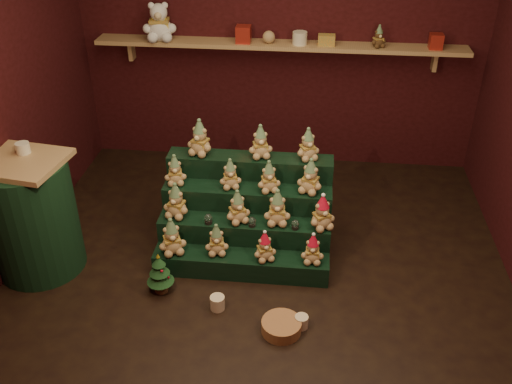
# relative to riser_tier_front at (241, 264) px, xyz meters

# --- Properties ---
(ground) EXTENTS (4.00, 4.00, 0.00)m
(ground) POSITION_rel_riser_tier_front_xyz_m (0.14, 0.01, -0.09)
(ground) COLOR black
(ground) RESTS_ON ground
(back_wall) EXTENTS (4.00, 0.10, 2.80)m
(back_wall) POSITION_rel_riser_tier_front_xyz_m (0.14, 2.06, 1.31)
(back_wall) COLOR black
(back_wall) RESTS_ON ground
(front_wall) EXTENTS (4.00, 0.10, 2.80)m
(front_wall) POSITION_rel_riser_tier_front_xyz_m (0.14, -2.04, 1.31)
(front_wall) COLOR black
(front_wall) RESTS_ON ground
(back_shelf) EXTENTS (3.60, 0.26, 0.24)m
(back_shelf) POSITION_rel_riser_tier_front_xyz_m (0.14, 1.88, 1.20)
(back_shelf) COLOR #A88454
(back_shelf) RESTS_ON ground
(riser_tier_front) EXTENTS (1.40, 0.22, 0.18)m
(riser_tier_front) POSITION_rel_riser_tier_front_xyz_m (0.00, 0.00, 0.00)
(riser_tier_front) COLOR black
(riser_tier_front) RESTS_ON ground
(riser_tier_midfront) EXTENTS (1.40, 0.22, 0.36)m
(riser_tier_midfront) POSITION_rel_riser_tier_front_xyz_m (0.00, 0.22, 0.09)
(riser_tier_midfront) COLOR black
(riser_tier_midfront) RESTS_ON ground
(riser_tier_midback) EXTENTS (1.40, 0.22, 0.54)m
(riser_tier_midback) POSITION_rel_riser_tier_front_xyz_m (0.00, 0.44, 0.18)
(riser_tier_midback) COLOR black
(riser_tier_midback) RESTS_ON ground
(riser_tier_back) EXTENTS (1.40, 0.22, 0.72)m
(riser_tier_back) POSITION_rel_riser_tier_front_xyz_m (0.00, 0.66, 0.27)
(riser_tier_back) COLOR black
(riser_tier_back) RESTS_ON ground
(teddy_0) EXTENTS (0.28, 0.27, 0.31)m
(teddy_0) POSITION_rel_riser_tier_front_xyz_m (-0.54, -0.01, 0.24)
(teddy_0) COLOR tan
(teddy_0) RESTS_ON riser_tier_front
(teddy_1) EXTENTS (0.21, 0.20, 0.26)m
(teddy_1) POSITION_rel_riser_tier_front_xyz_m (-0.19, 0.02, 0.22)
(teddy_1) COLOR tan
(teddy_1) RESTS_ON riser_tier_front
(teddy_2) EXTENTS (0.23, 0.22, 0.25)m
(teddy_2) POSITION_rel_riser_tier_front_xyz_m (0.19, -0.02, 0.21)
(teddy_2) COLOR tan
(teddy_2) RESTS_ON riser_tier_front
(teddy_3) EXTENTS (0.18, 0.17, 0.25)m
(teddy_3) POSITION_rel_riser_tier_front_xyz_m (0.56, -0.01, 0.21)
(teddy_3) COLOR tan
(teddy_3) RESTS_ON riser_tier_front
(teddy_4) EXTENTS (0.25, 0.23, 0.30)m
(teddy_4) POSITION_rel_riser_tier_front_xyz_m (-0.55, 0.24, 0.42)
(teddy_4) COLOR tan
(teddy_4) RESTS_ON riser_tier_midfront
(teddy_5) EXTENTS (0.26, 0.26, 0.28)m
(teddy_5) POSITION_rel_riser_tier_front_xyz_m (-0.05, 0.22, 0.41)
(teddy_5) COLOR tan
(teddy_5) RESTS_ON riser_tier_midfront
(teddy_6) EXTENTS (0.23, 0.21, 0.30)m
(teddy_6) POSITION_rel_riser_tier_front_xyz_m (0.27, 0.23, 0.42)
(teddy_6) COLOR tan
(teddy_6) RESTS_ON riser_tier_midfront
(teddy_7) EXTENTS (0.27, 0.26, 0.29)m
(teddy_7) POSITION_rel_riser_tier_front_xyz_m (0.62, 0.20, 0.41)
(teddy_7) COLOR tan
(teddy_7) RESTS_ON riser_tier_midfront
(teddy_8) EXTENTS (0.22, 0.20, 0.26)m
(teddy_8) POSITION_rel_riser_tier_front_xyz_m (-0.60, 0.45, 0.58)
(teddy_8) COLOR tan
(teddy_8) RESTS_ON riser_tier_midback
(teddy_9) EXTENTS (0.22, 0.20, 0.25)m
(teddy_9) POSITION_rel_riser_tier_front_xyz_m (-0.14, 0.44, 0.58)
(teddy_9) COLOR tan
(teddy_9) RESTS_ON riser_tier_midback
(teddy_10) EXTENTS (0.23, 0.22, 0.26)m
(teddy_10) POSITION_rel_riser_tier_front_xyz_m (0.18, 0.42, 0.58)
(teddy_10) COLOR tan
(teddy_10) RESTS_ON riser_tier_midback
(teddy_11) EXTENTS (0.26, 0.25, 0.29)m
(teddy_11) POSITION_rel_riser_tier_front_xyz_m (0.51, 0.44, 0.60)
(teddy_11) COLOR tan
(teddy_11) RESTS_ON riser_tier_midback
(teddy_12) EXTENTS (0.27, 0.26, 0.31)m
(teddy_12) POSITION_rel_riser_tier_front_xyz_m (-0.42, 0.66, 0.78)
(teddy_12) COLOR tan
(teddy_12) RESTS_ON riser_tier_back
(teddy_13) EXTENTS (0.24, 0.23, 0.28)m
(teddy_13) POSITION_rel_riser_tier_front_xyz_m (0.09, 0.67, 0.77)
(teddy_13) COLOR tan
(teddy_13) RESTS_ON riser_tier_back
(teddy_14) EXTENTS (0.25, 0.24, 0.27)m
(teddy_14) POSITION_rel_riser_tier_front_xyz_m (0.48, 0.67, 0.77)
(teddy_14) COLOR tan
(teddy_14) RESTS_ON riser_tier_back
(snow_globe_a) EXTENTS (0.06, 0.06, 0.08)m
(snow_globe_a) POSITION_rel_riser_tier_front_xyz_m (-0.28, 0.16, 0.31)
(snow_globe_a) COLOR black
(snow_globe_a) RESTS_ON riser_tier_midfront
(snow_globe_b) EXTENTS (0.06, 0.06, 0.08)m
(snow_globe_b) POSITION_rel_riser_tier_front_xyz_m (0.07, 0.16, 0.31)
(snow_globe_b) COLOR black
(snow_globe_b) RESTS_ON riser_tier_midfront
(snow_globe_c) EXTENTS (0.06, 0.06, 0.08)m
(snow_globe_c) POSITION_rel_riser_tier_front_xyz_m (0.42, 0.16, 0.31)
(snow_globe_c) COLOR black
(snow_globe_c) RESTS_ON riser_tier_midfront
(side_table) EXTENTS (0.71, 0.69, 0.99)m
(side_table) POSITION_rel_riser_tier_front_xyz_m (-1.63, -0.07, 0.40)
(side_table) COLOR #A88454
(side_table) RESTS_ON ground
(table_ornament) EXTENTS (0.10, 0.10, 0.08)m
(table_ornament) POSITION_rel_riser_tier_front_xyz_m (-1.63, 0.03, 0.94)
(table_ornament) COLOR beige
(table_ornament) RESTS_ON side_table
(mini_christmas_tree) EXTENTS (0.21, 0.21, 0.36)m
(mini_christmas_tree) POSITION_rel_riser_tier_front_xyz_m (-0.59, -0.27, 0.08)
(mini_christmas_tree) COLOR #4A2F1A
(mini_christmas_tree) RESTS_ON ground
(mug_left) EXTENTS (0.11, 0.11, 0.11)m
(mug_left) POSITION_rel_riser_tier_front_xyz_m (-0.12, -0.42, -0.04)
(mug_left) COLOR beige
(mug_left) RESTS_ON ground
(mug_right) EXTENTS (0.10, 0.10, 0.10)m
(mug_right) POSITION_rel_riser_tier_front_xyz_m (0.51, -0.54, -0.04)
(mug_right) COLOR beige
(mug_right) RESTS_ON ground
(wicker_basket) EXTENTS (0.31, 0.31, 0.09)m
(wicker_basket) POSITION_rel_riser_tier_front_xyz_m (0.37, -0.60, -0.05)
(wicker_basket) COLOR #A36F42
(wicker_basket) RESTS_ON ground
(white_bear) EXTENTS (0.37, 0.34, 0.46)m
(white_bear) POSITION_rel_riser_tier_front_xyz_m (-1.02, 1.85, 1.46)
(white_bear) COLOR silver
(white_bear) RESTS_ON back_shelf
(brown_bear) EXTENTS (0.18, 0.18, 0.20)m
(brown_bear) POSITION_rel_riser_tier_front_xyz_m (1.08, 1.85, 1.33)
(brown_bear) COLOR #4C3319
(brown_bear) RESTS_ON back_shelf
(gift_tin_red_a) EXTENTS (0.14, 0.14, 0.16)m
(gift_tin_red_a) POSITION_rel_riser_tier_front_xyz_m (-0.20, 1.86, 1.31)
(gift_tin_red_a) COLOR maroon
(gift_tin_red_a) RESTS_ON back_shelf
(gift_tin_cream) EXTENTS (0.14, 0.14, 0.12)m
(gift_tin_cream) POSITION_rel_riser_tier_front_xyz_m (0.34, 1.86, 1.29)
(gift_tin_cream) COLOR beige
(gift_tin_cream) RESTS_ON back_shelf
(gift_tin_red_b) EXTENTS (0.12, 0.12, 0.14)m
(gift_tin_red_b) POSITION_rel_riser_tier_front_xyz_m (1.61, 1.86, 1.30)
(gift_tin_red_b) COLOR maroon
(gift_tin_red_b) RESTS_ON back_shelf
(shelf_plush_ball) EXTENTS (0.12, 0.12, 0.12)m
(shelf_plush_ball) POSITION_rel_riser_tier_front_xyz_m (0.04, 1.86, 1.29)
(shelf_plush_ball) COLOR tan
(shelf_plush_ball) RESTS_ON back_shelf
(scarf_gift_box) EXTENTS (0.16, 0.10, 0.10)m
(scarf_gift_box) POSITION_rel_riser_tier_front_xyz_m (0.59, 1.86, 1.28)
(scarf_gift_box) COLOR orange
(scarf_gift_box) RESTS_ON back_shelf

